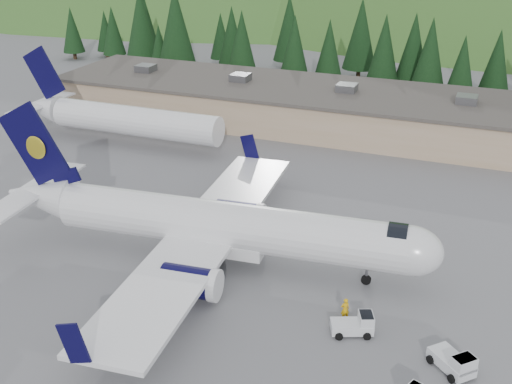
% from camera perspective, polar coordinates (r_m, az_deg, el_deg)
% --- Properties ---
extents(ground, '(600.00, 600.00, 0.00)m').
position_cam_1_polar(ground, '(53.59, -2.38, -6.34)').
color(ground, slate).
extents(airliner, '(37.62, 35.33, 12.48)m').
position_cam_1_polar(airliner, '(52.32, -3.58, -3.02)').
color(airliner, white).
rests_on(airliner, ground).
extents(second_airliner, '(27.50, 11.00, 10.05)m').
position_cam_1_polar(second_airliner, '(81.33, -12.34, 6.46)').
color(second_airliner, white).
rests_on(second_airliner, ground).
extents(baggage_tug_a, '(3.21, 2.54, 1.53)m').
position_cam_1_polar(baggage_tug_a, '(45.69, 8.86, -11.57)').
color(baggage_tug_a, silver).
rests_on(baggage_tug_a, ground).
extents(baggage_tug_b, '(3.27, 3.22, 1.63)m').
position_cam_1_polar(baggage_tug_b, '(43.73, 17.25, -14.28)').
color(baggage_tug_b, silver).
rests_on(baggage_tug_b, ground).
extents(terminal_building, '(71.00, 17.00, 6.10)m').
position_cam_1_polar(terminal_building, '(87.18, 4.74, 7.63)').
color(terminal_building, tan).
rests_on(terminal_building, ground).
extents(ramp_worker, '(0.77, 0.73, 1.77)m').
position_cam_1_polar(ramp_worker, '(46.76, 7.91, -10.28)').
color(ramp_worker, '#DFA30B').
rests_on(ramp_worker, ground).
extents(tree_line, '(111.33, 18.56, 14.35)m').
position_cam_1_polar(tree_line, '(106.35, 8.29, 13.07)').
color(tree_line, black).
rests_on(tree_line, ground).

